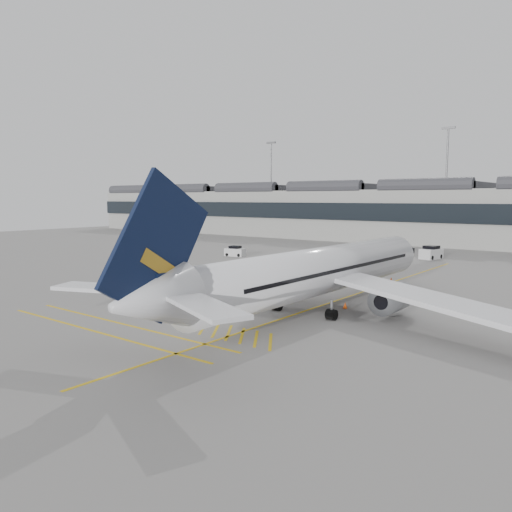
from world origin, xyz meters
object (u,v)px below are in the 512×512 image
Objects in this scene: airliner_main at (316,272)px; pushback_tug at (144,281)px; belt_loader at (294,283)px; baggage_cart_a at (281,281)px; ramp_agent_a at (307,283)px; ramp_agent_b at (251,289)px.

airliner_main reaches higher than pushback_tug.
airliner_main is at bearing -39.14° from belt_loader.
baggage_cart_a is 14.24m from pushback_tug.
baggage_cart_a is 0.88× the size of ramp_agent_a.
belt_loader reaches higher than pushback_tug.
baggage_cart_a is at bearing 24.36° from pushback_tug.
belt_loader is at bearing 25.88° from pushback_tug.
baggage_cart_a is at bearing 141.95° from airliner_main.
baggage_cart_a is at bearing 137.62° from ramp_agent_a.
belt_loader is 1.47m from baggage_cart_a.
pushback_tug is at bearing 167.32° from ramp_agent_a.
ramp_agent_b is (-0.38, -6.68, 0.25)m from belt_loader.
ramp_agent_a reaches higher than ramp_agent_b.
ramp_agent_a is at bearing -20.24° from belt_loader.
ramp_agent_b is at bearing 173.95° from airliner_main.
ramp_agent_a reaches higher than pushback_tug.
belt_loader is 15.64m from pushback_tug.
ramp_agent_a reaches higher than baggage_cart_a.
airliner_main reaches higher than ramp_agent_a.
baggage_cart_a is 5.57m from ramp_agent_b.
belt_loader is 1.66× the size of pushback_tug.
ramp_agent_a is 6.09m from ramp_agent_b.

